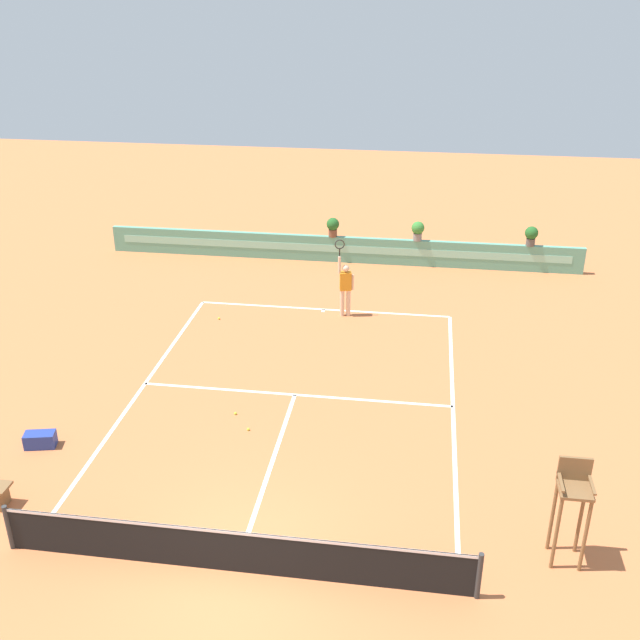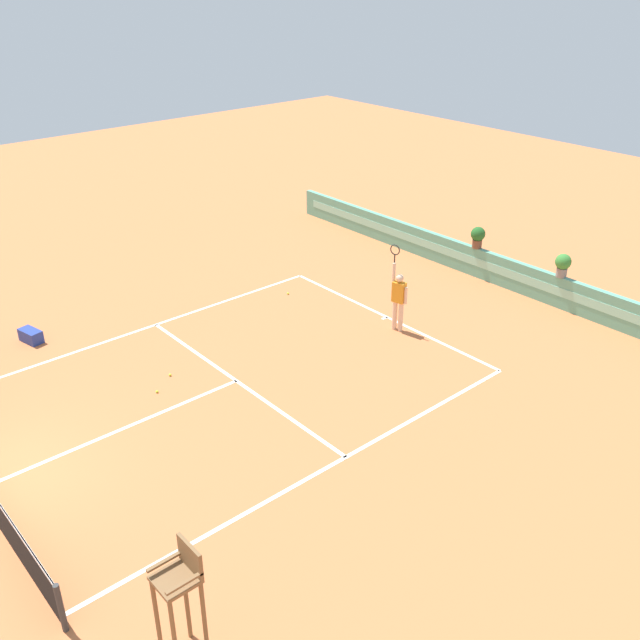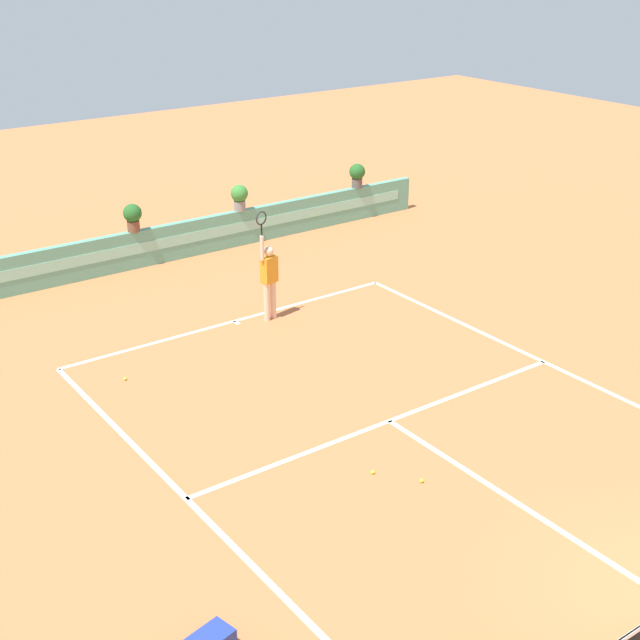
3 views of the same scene
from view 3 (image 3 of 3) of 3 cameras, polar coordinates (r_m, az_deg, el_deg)
The scene contains 10 objects.
ground_plane at distance 15.96m, azimuth 5.39°, elevation -7.04°, with size 60.00×60.00×0.00m, color #C66B3D.
court_lines at distance 16.43m, azimuth 3.75°, elevation -6.00°, with size 8.32×11.94×0.01m.
back_wall_barrier at distance 23.81m, azimuth -11.10°, elevation 4.58°, with size 18.00×0.21×1.00m.
tennis_player at distance 19.92m, azimuth -3.27°, elevation 2.85°, with size 0.61×0.29×2.58m.
tennis_ball_near_baseline at distance 17.96m, azimuth -12.37°, elevation -3.69°, with size 0.07×0.07×0.07m, color #CCE033.
tennis_ball_mid_court at distance 14.59m, azimuth 6.52°, elevation -10.18°, with size 0.07×0.07×0.07m, color #CCE033.
tennis_ball_by_sideline at distance 14.73m, azimuth 3.40°, elevation -9.69°, with size 0.07×0.07×0.07m, color #CCE033.
potted_plant_centre at distance 23.43m, azimuth -11.90°, elevation 6.54°, with size 0.48×0.48×0.72m.
potted_plant_right at distance 24.81m, azimuth -5.18°, elevation 7.92°, with size 0.48×0.48×0.72m.
potted_plant_far_right at distance 27.04m, azimuth 2.39°, elevation 9.32°, with size 0.48×0.48×0.72m.
Camera 3 is at (-9.17, -4.22, 8.14)m, focal length 50.02 mm.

